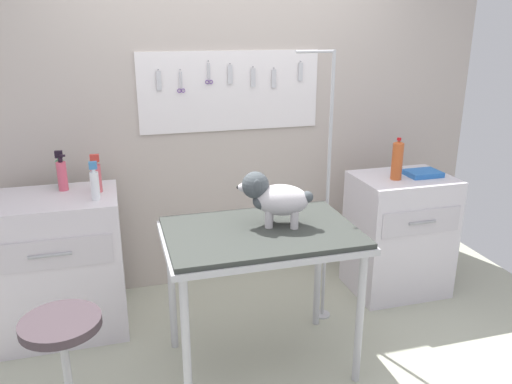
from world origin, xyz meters
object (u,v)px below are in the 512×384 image
Objects in this scene: cabinet_right at (399,234)px; grooming_table at (261,243)px; counter_left at (59,265)px; stool at (63,338)px; grooming_arm at (326,202)px; dog at (274,197)px; soda_bottle at (397,160)px; spray_bottle_tall at (96,176)px.

grooming_table is at bearing -154.58° from cabinet_right.
stool is at bearing -84.10° from counter_left.
cabinet_right is at bearing 16.94° from grooming_arm.
dog is 1.28m from stool.
stool is (-2.29, -0.82, 0.07)m from cabinet_right.
grooming_arm is at bearing -163.06° from cabinet_right.
grooming_arm is 0.82m from cabinet_right.
grooming_arm is 2.89× the size of stool.
counter_left is 0.95m from stool.
cabinet_right is at bearing 19.78° from stool.
counter_left reaches higher than stool.
dog is 1.17m from soda_bottle.
cabinet_right is 0.59m from soda_bottle.
grooming_arm is (0.55, 0.38, 0.06)m from grooming_table.
counter_left reaches higher than grooming_table.
soda_bottle is (1.15, 0.55, 0.25)m from grooming_table.
spray_bottle_tall is 2.02m from soda_bottle.
cabinet_right is (2.39, -0.11, -0.01)m from counter_left.
counter_left is at bearing 177.26° from cabinet_right.
dog is 1.17m from spray_bottle_tall.
cabinet_right is (0.69, 0.21, -0.39)m from grooming_arm.
stool is (-1.05, -0.23, -0.26)m from grooming_table.
dog is at bearing -35.81° from spray_bottle_tall.
cabinet_right is at bearing -2.74° from counter_left.
stool is at bearing -165.84° from dog.
soda_bottle is at bearing -5.36° from spray_bottle_tall.
spray_bottle_tall is (-2.10, 0.15, 0.58)m from cabinet_right.
cabinet_right is 3.70× the size of spray_bottle_tall.
dog is at bearing 31.07° from grooming_table.
spray_bottle_tall is at bearing 175.95° from cabinet_right.
cabinet_right reaches higher than grooming_table.
grooming_arm is at bearing 34.64° from grooming_table.
grooming_table is at bearing -40.55° from spray_bottle_tall.
cabinet_right reaches higher than stool.
stool is at bearing -167.42° from grooming_table.
spray_bottle_tall is at bearing 174.64° from soda_bottle.
spray_bottle_tall is at bearing 144.19° from dog.
grooming_arm reaches higher than cabinet_right.
counter_left is at bearing 152.22° from dog.
soda_bottle is (2.20, 0.78, 0.52)m from stool.
dog is (-0.46, -0.33, 0.18)m from grooming_arm.
cabinet_right is at bearing 24.97° from dog.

